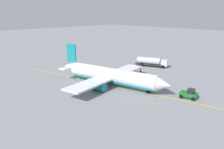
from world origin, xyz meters
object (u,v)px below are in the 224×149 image
refueling_worker (141,71)px  airplane (110,76)px  pushback_tug (189,94)px  safety_cone_wingtip (165,89)px  safety_cone_nose (155,100)px  fuel_tanker (152,62)px

refueling_worker → airplane: bearing=-82.1°
pushback_tug → safety_cone_wingtip: (-6.49, 0.52, -0.71)m
airplane → safety_cone_nose: bearing=-3.2°
fuel_tanker → safety_cone_nose: bearing=-52.7°
airplane → fuel_tanker: airplane is taller
fuel_tanker → refueling_worker: fuel_tanker is taller
safety_cone_wingtip → refueling_worker: bearing=148.8°
fuel_tanker → safety_cone_wingtip: bearing=-46.9°
fuel_tanker → safety_cone_nose: size_ratio=18.51×
pushback_tug → refueling_worker: (-20.74, 9.14, -0.19)m
safety_cone_nose → safety_cone_wingtip: (-2.31, 7.27, -0.01)m
fuel_tanker → refueling_worker: bearing=-72.9°
pushback_tug → fuel_tanker: bearing=141.4°
airplane → refueling_worker: bearing=97.9°
fuel_tanker → safety_cone_wingtip: (17.28, -18.47, -1.44)m
airplane → refueling_worker: airplane is taller
fuel_tanker → safety_cone_wingtip: 25.33m
pushback_tug → safety_cone_nose: pushback_tug is taller
safety_cone_nose → safety_cone_wingtip: size_ratio=1.03×
refueling_worker → safety_cone_nose: 22.95m
refueling_worker → safety_cone_wingtip: 16.66m
safety_cone_nose → safety_cone_wingtip: bearing=107.6°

